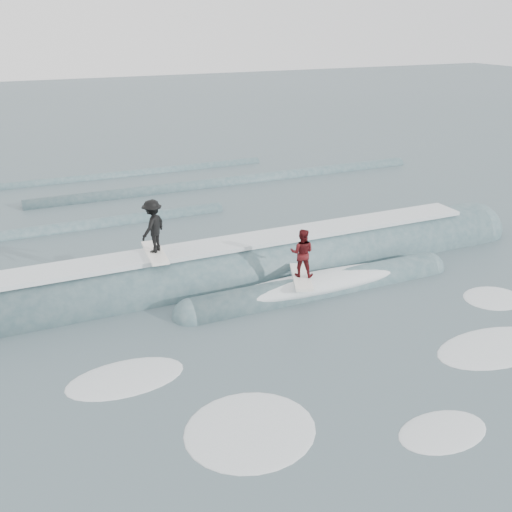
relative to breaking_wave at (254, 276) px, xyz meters
name	(u,v)px	position (x,y,z in m)	size (l,w,h in m)	color
ground	(346,375)	(-0.23, -6.43, -0.03)	(160.00, 160.00, 0.00)	#3C5458
breaking_wave	(254,276)	(0.00, 0.00, 0.00)	(23.30, 4.04, 2.51)	#36525B
surfer_black	(153,228)	(-3.39, 0.28, 2.19)	(1.25, 2.03, 1.84)	white
surfer_red	(302,256)	(0.85, -1.92, 1.35)	(1.24, 2.06, 1.70)	white
whitewater	(409,381)	(1.06, -7.30, -0.03)	(14.20, 7.50, 0.10)	white
far_swells	(122,199)	(-2.32, 11.22, -0.03)	(35.41, 8.65, 0.80)	#36525B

